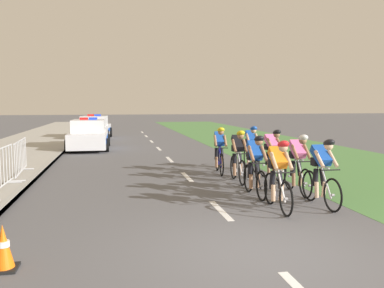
% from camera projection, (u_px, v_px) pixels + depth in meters
% --- Properties ---
extents(ground_plane, '(160.00, 160.00, 0.00)m').
position_uv_depth(ground_plane, '(263.00, 252.00, 6.12)').
color(ground_plane, '#56565B').
extents(sidewalk_slab, '(4.55, 60.00, 0.12)m').
position_uv_depth(sidewalk_slab, '(14.00, 152.00, 18.49)').
color(sidewalk_slab, '#A3A099').
rests_on(sidewalk_slab, ground).
extents(kerb_edge, '(0.16, 60.00, 0.13)m').
position_uv_depth(kerb_edge, '(64.00, 150.00, 18.91)').
color(kerb_edge, '#9E9E99').
rests_on(kerb_edge, ground).
extents(grass_verge, '(7.00, 60.00, 0.01)m').
position_uv_depth(grass_verge, '(279.00, 147.00, 20.98)').
color(grass_verge, '#4C7F42').
rests_on(grass_verge, ground).
extents(lane_markings_centre, '(0.14, 29.60, 0.01)m').
position_uv_depth(lane_markings_centre, '(164.00, 153.00, 18.29)').
color(lane_markings_centre, white).
rests_on(lane_markings_centre, ground).
extents(cyclist_lead, '(0.43, 1.72, 1.56)m').
position_uv_depth(cyclist_lead, '(278.00, 174.00, 8.46)').
color(cyclist_lead, black).
rests_on(cyclist_lead, ground).
extents(cyclist_second, '(0.42, 1.72, 1.56)m').
position_uv_depth(cyclist_second, '(322.00, 171.00, 8.78)').
color(cyclist_second, black).
rests_on(cyclist_second, ground).
extents(cyclist_third, '(0.42, 1.72, 1.56)m').
position_uv_depth(cyclist_third, '(255.00, 165.00, 9.73)').
color(cyclist_third, black).
rests_on(cyclist_third, ground).
extents(cyclist_fourth, '(0.43, 1.72, 1.56)m').
position_uv_depth(cyclist_fourth, '(298.00, 163.00, 10.01)').
color(cyclist_fourth, black).
rests_on(cyclist_fourth, ground).
extents(cyclist_fifth, '(0.43, 1.72, 1.56)m').
position_uv_depth(cyclist_fifth, '(238.00, 155.00, 11.50)').
color(cyclist_fifth, black).
rests_on(cyclist_fifth, ground).
extents(cyclist_sixth, '(0.45, 1.72, 1.56)m').
position_uv_depth(cyclist_sixth, '(272.00, 154.00, 11.89)').
color(cyclist_sixth, black).
rests_on(cyclist_sixth, ground).
extents(cyclist_seventh, '(0.45, 1.72, 1.56)m').
position_uv_depth(cyclist_seventh, '(220.00, 150.00, 12.96)').
color(cyclist_seventh, black).
rests_on(cyclist_seventh, ground).
extents(cyclist_eighth, '(0.43, 1.72, 1.56)m').
position_uv_depth(cyclist_eighth, '(251.00, 147.00, 13.66)').
color(cyclist_eighth, black).
rests_on(cyclist_eighth, ground).
extents(police_car_nearest, '(2.03, 4.42, 1.59)m').
position_uv_depth(police_car_nearest, '(89.00, 136.00, 20.04)').
color(police_car_nearest, silver).
rests_on(police_car_nearest, ground).
extents(police_car_second, '(2.22, 4.51, 1.59)m').
position_uv_depth(police_car_second, '(95.00, 128.00, 26.01)').
color(police_car_second, silver).
rests_on(police_car_second, ground).
extents(crowd_barrier_middle, '(0.50, 2.32, 1.07)m').
position_uv_depth(crowd_barrier_middle, '(0.00, 170.00, 9.78)').
color(crowd_barrier_middle, '#B7BABF').
rests_on(crowd_barrier_middle, sidewalk_slab).
extents(crowd_barrier_rear, '(0.67, 2.32, 1.07)m').
position_uv_depth(crowd_barrier_rear, '(21.00, 158.00, 12.02)').
color(crowd_barrier_rear, '#B7BABF').
rests_on(crowd_barrier_rear, sidewalk_slab).
extents(traffic_cone_near, '(0.36, 0.36, 0.64)m').
position_uv_depth(traffic_cone_near, '(3.00, 248.00, 5.44)').
color(traffic_cone_near, black).
rests_on(traffic_cone_near, ground).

